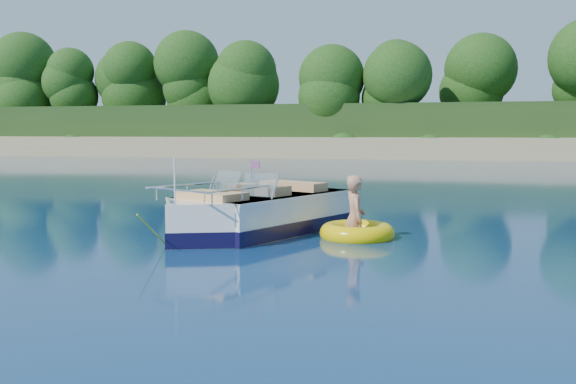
% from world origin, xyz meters
% --- Properties ---
extents(ground, '(160.00, 160.00, 0.00)m').
position_xyz_m(ground, '(0.00, 0.00, 0.00)').
color(ground, '#0A1E49').
rests_on(ground, ground).
extents(shoreline, '(170.00, 59.00, 6.00)m').
position_xyz_m(shoreline, '(0.00, 63.77, 0.98)').
color(shoreline, '#9F865C').
rests_on(shoreline, ground).
extents(treeline, '(150.00, 7.12, 8.19)m').
position_xyz_m(treeline, '(0.04, 41.01, 5.55)').
color(treeline, black).
rests_on(treeline, ground).
extents(motorboat, '(3.16, 4.85, 1.73)m').
position_xyz_m(motorboat, '(-2.78, 1.63, 0.34)').
color(motorboat, white).
rests_on(motorboat, ground).
extents(tow_tube, '(1.47, 1.47, 0.37)m').
position_xyz_m(tow_tube, '(-0.77, 1.64, 0.09)').
color(tow_tube, '#E6C303').
rests_on(tow_tube, ground).
extents(boy, '(0.70, 0.96, 1.73)m').
position_xyz_m(boy, '(-0.82, 1.61, 0.00)').
color(boy, tan).
rests_on(boy, ground).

